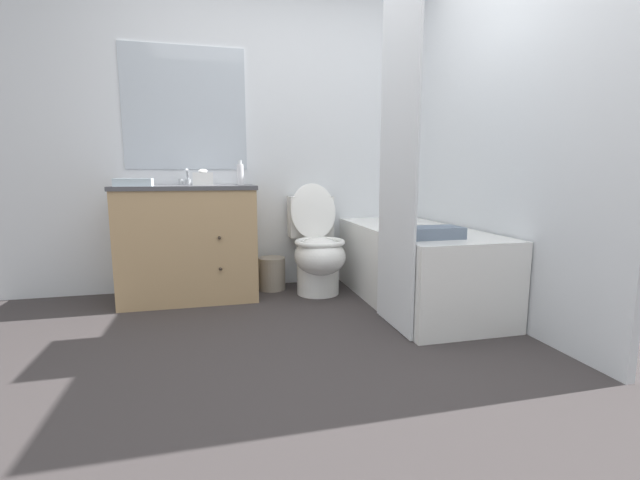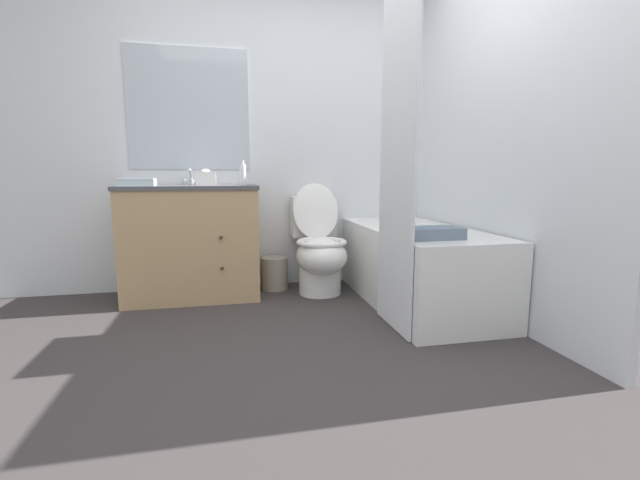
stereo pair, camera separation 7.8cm
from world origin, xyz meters
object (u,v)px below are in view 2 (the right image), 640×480
at_px(sink_faucet, 191,180).
at_px(bath_towel_folded, 433,233).
at_px(toilet, 319,251).
at_px(wastebasket, 274,273).
at_px(bathtub, 416,265).
at_px(soap_dispenser, 243,174).
at_px(hand_towel_folded, 137,182).
at_px(vanity_cabinet, 192,241).
at_px(tissue_box, 206,178).

distance_m(sink_faucet, bath_towel_folded, 1.91).
distance_m(toilet, wastebasket, 0.44).
bearing_deg(bathtub, toilet, 146.84).
relative_size(soap_dispenser, hand_towel_folded, 0.77).
height_order(bathtub, wastebasket, bathtub).
bearing_deg(hand_towel_folded, soap_dispenser, 15.96).
relative_size(sink_faucet, bath_towel_folded, 0.41).
height_order(vanity_cabinet, sink_faucet, sink_faucet).
bearing_deg(bathtub, tissue_box, 158.84).
xyz_separation_m(wastebasket, soap_dispenser, (-0.24, -0.06, 0.80)).
xyz_separation_m(tissue_box, bath_towel_folded, (1.35, -1.07, -0.32)).
distance_m(vanity_cabinet, bath_towel_folded, 1.78).
height_order(vanity_cabinet, hand_towel_folded, hand_towel_folded).
relative_size(toilet, hand_towel_folded, 3.57).
bearing_deg(sink_faucet, hand_towel_folded, -132.18).
distance_m(vanity_cabinet, bathtub, 1.69).
relative_size(toilet, soap_dispenser, 4.65).
xyz_separation_m(toilet, bath_towel_folded, (0.50, -0.91, 0.25)).
distance_m(wastebasket, soap_dispenser, 0.84).
relative_size(vanity_cabinet, toilet, 1.15).
bearing_deg(bath_towel_folded, vanity_cabinet, 145.72).
bearing_deg(soap_dispenser, tissue_box, 172.31).
relative_size(wastebasket, bath_towel_folded, 0.77).
bearing_deg(wastebasket, soap_dispenser, -166.16).
bearing_deg(tissue_box, soap_dispenser, -7.69).
xyz_separation_m(sink_faucet, soap_dispenser, (0.39, -0.16, 0.05)).
xyz_separation_m(hand_towel_folded, bath_towel_folded, (1.80, -0.82, -0.29)).
bearing_deg(vanity_cabinet, sink_faucet, 90.00).
bearing_deg(sink_faucet, vanity_cabinet, -90.00).
bearing_deg(bath_towel_folded, wastebasket, 127.53).
distance_m(toilet, hand_towel_folded, 1.41).
bearing_deg(hand_towel_folded, vanity_cabinet, 27.65).
bearing_deg(hand_towel_folded, bath_towel_folded, -24.59).
bearing_deg(bathtub, sink_faucet, 156.44).
xyz_separation_m(toilet, hand_towel_folded, (-1.30, -0.09, 0.54)).
bearing_deg(sink_faucet, soap_dispenser, -22.27).
relative_size(toilet, bathtub, 0.56).
relative_size(wastebasket, hand_towel_folded, 1.10).
xyz_separation_m(bathtub, tissue_box, (-1.48, 0.57, 0.62)).
distance_m(tissue_box, soap_dispenser, 0.28).
bearing_deg(vanity_cabinet, soap_dispenser, 4.79).
bearing_deg(wastebasket, bath_towel_folded, -52.47).
xyz_separation_m(tissue_box, hand_towel_folded, (-0.45, -0.25, -0.02)).
height_order(sink_faucet, hand_towel_folded, sink_faucet).
relative_size(sink_faucet, tissue_box, 0.96).
height_order(toilet, tissue_box, tissue_box).
relative_size(vanity_cabinet, tissue_box, 6.73).
bearing_deg(toilet, tissue_box, 169.34).
relative_size(tissue_box, hand_towel_folded, 0.61).
relative_size(sink_faucet, soap_dispenser, 0.76).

